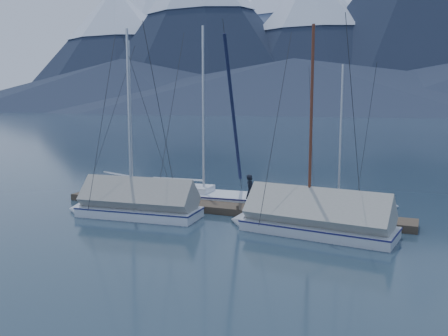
{
  "coord_description": "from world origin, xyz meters",
  "views": [
    {
      "loc": [
        9.1,
        -19.28,
        5.36
      ],
      "look_at": [
        0.0,
        2.0,
        2.2
      ],
      "focal_mm": 38.0,
      "sensor_mm": 36.0,
      "label": 1
    }
  ],
  "objects_px": {
    "sailboat_open_left": "(138,193)",
    "sailboat_covered_far": "(129,206)",
    "sailboat_open_right": "(347,205)",
    "sailboat_open_mid": "(213,199)",
    "sailboat_covered_near": "(305,221)",
    "person": "(250,191)"
  },
  "relations": [
    {
      "from": "sailboat_open_left",
      "to": "sailboat_open_right",
      "type": "xyz_separation_m",
      "value": [
        11.65,
        1.62,
        -0.03
      ]
    },
    {
      "from": "sailboat_open_left",
      "to": "sailboat_covered_far",
      "type": "height_order",
      "value": "sailboat_open_left"
    },
    {
      "from": "sailboat_open_mid",
      "to": "person",
      "type": "height_order",
      "value": "sailboat_open_mid"
    },
    {
      "from": "sailboat_covered_near",
      "to": "person",
      "type": "bearing_deg",
      "value": 146.5
    },
    {
      "from": "sailboat_open_right",
      "to": "sailboat_open_left",
      "type": "bearing_deg",
      "value": -172.08
    },
    {
      "from": "sailboat_open_left",
      "to": "sailboat_covered_far",
      "type": "distance_m",
      "value": 4.85
    },
    {
      "from": "sailboat_covered_near",
      "to": "sailboat_covered_far",
      "type": "relative_size",
      "value": 0.98
    },
    {
      "from": "sailboat_open_mid",
      "to": "person",
      "type": "relative_size",
      "value": 6.4
    },
    {
      "from": "sailboat_open_left",
      "to": "sailboat_covered_far",
      "type": "bearing_deg",
      "value": -61.59
    },
    {
      "from": "person",
      "to": "sailboat_covered_near",
      "type": "bearing_deg",
      "value": -120.42
    },
    {
      "from": "sailboat_open_mid",
      "to": "sailboat_covered_far",
      "type": "distance_m",
      "value": 5.1
    },
    {
      "from": "sailboat_open_left",
      "to": "sailboat_open_mid",
      "type": "distance_m",
      "value": 4.7
    },
    {
      "from": "sailboat_covered_near",
      "to": "sailboat_open_mid",
      "type": "bearing_deg",
      "value": 146.33
    },
    {
      "from": "sailboat_open_right",
      "to": "sailboat_open_mid",
      "type": "bearing_deg",
      "value": -168.77
    },
    {
      "from": "sailboat_open_mid",
      "to": "sailboat_covered_near",
      "type": "relative_size",
      "value": 1.1
    },
    {
      "from": "sailboat_open_left",
      "to": "person",
      "type": "relative_size",
      "value": 6.04
    },
    {
      "from": "sailboat_open_right",
      "to": "sailboat_covered_near",
      "type": "xyz_separation_m",
      "value": [
        -0.88,
        -5.43,
        0.33
      ]
    },
    {
      "from": "sailboat_open_right",
      "to": "sailboat_covered_far",
      "type": "distance_m",
      "value": 11.04
    },
    {
      "from": "sailboat_open_mid",
      "to": "sailboat_open_left",
      "type": "bearing_deg",
      "value": -177.07
    },
    {
      "from": "sailboat_covered_near",
      "to": "sailboat_open_left",
      "type": "bearing_deg",
      "value": 160.53
    },
    {
      "from": "sailboat_open_left",
      "to": "person",
      "type": "height_order",
      "value": "sailboat_open_left"
    },
    {
      "from": "sailboat_covered_far",
      "to": "person",
      "type": "distance_m",
      "value": 5.88
    }
  ]
}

